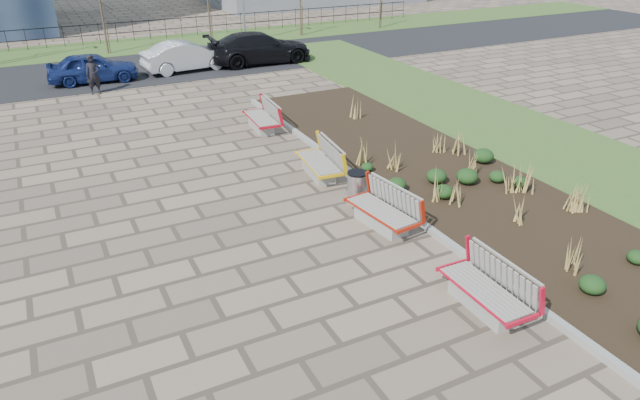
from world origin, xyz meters
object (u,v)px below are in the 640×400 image
pedestrian (93,75)px  bench_b (381,208)px  bench_a (485,288)px  bench_d (261,116)px  car_silver (187,56)px  car_black (259,48)px  litter_bin (357,187)px  bench_c (318,161)px  car_blue (93,67)px

pedestrian → bench_b: bearing=-73.5°
bench_a → bench_d: 11.84m
car_silver → car_black: 3.82m
bench_a → litter_bin: bearing=88.5°
litter_bin → bench_c: bearing=96.0°
bench_d → litter_bin: (0.20, -6.56, -0.09)m
bench_b → bench_d: same height
bench_d → pedestrian: pedestrian is taller
bench_b → car_silver: 17.97m
bench_a → litter_bin: (0.20, 5.28, -0.09)m
bench_a → pedestrian: (-4.71, 19.45, 0.34)m
pedestrian → car_blue: 2.06m
litter_bin → car_black: (3.59, 16.32, 0.41)m
bench_c → car_silver: bearing=96.3°
bench_b → bench_c: same height
bench_b → litter_bin: (0.20, 1.53, -0.09)m
pedestrian → car_blue: bearing=84.2°
car_black → litter_bin: bearing=169.1°
bench_b → bench_c: size_ratio=1.00×
bench_c → litter_bin: 1.94m
litter_bin → car_blue: (-4.71, 16.22, 0.29)m
car_blue → bench_d: bearing=-151.4°
litter_bin → bench_b: bearing=-97.5°
bench_d → car_black: bearing=72.5°
bench_a → bench_d: size_ratio=1.00×
bench_d → car_silver: car_silver is taller
bench_b → car_black: (3.79, 17.86, 0.32)m
litter_bin → car_blue: 16.89m
bench_a → bench_d: (0.00, 11.84, 0.00)m
car_silver → car_black: (3.81, -0.11, 0.08)m
bench_c → litter_bin: bench_c is taller
car_silver → car_blue: bearing=87.2°
pedestrian → car_black: bearing=14.0°
bench_a → bench_b: size_ratio=1.00×
litter_bin → pedestrian: 15.00m
car_blue → car_black: (8.30, 0.11, 0.12)m
bench_b → bench_c: 3.46m
bench_d → pedestrian: 8.96m
bench_c → car_black: 14.89m
car_blue → car_black: car_black is taller
litter_bin → car_silver: bearing=90.8°
litter_bin → pedestrian: (-4.91, 14.17, 0.44)m
bench_a → car_black: car_black is taller
bench_d → pedestrian: (-4.71, 7.62, 0.34)m
bench_a → car_silver: (-0.03, 21.72, 0.24)m
bench_c → pedestrian: 13.13m
bench_b → bench_d: size_ratio=1.00×
car_black → bench_a: bearing=171.6°
bench_d → litter_bin: bearing=-84.6°
bench_c → bench_d: bearing=96.2°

